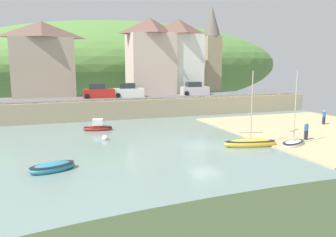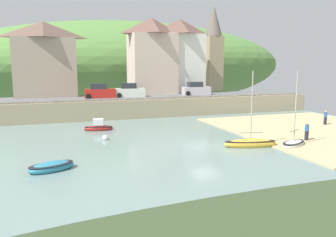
{
  "view_description": "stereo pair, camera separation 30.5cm",
  "coord_description": "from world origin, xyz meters",
  "px_view_note": "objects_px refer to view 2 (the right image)",
  "views": [
    {
      "loc": [
        -12.45,
        -25.35,
        6.79
      ],
      "look_at": [
        -2.49,
        2.62,
        2.07
      ],
      "focal_mm": 35.93,
      "sensor_mm": 36.0,
      "label": 1
    },
    {
      "loc": [
        -12.16,
        -25.45,
        6.79
      ],
      "look_at": [
        -2.49,
        2.62,
        2.07
      ],
      "focal_mm": 35.93,
      "sensor_mm": 36.0,
      "label": 2
    }
  ],
  "objects_px": {
    "church_with_spire": "(213,47)",
    "sailboat_tall_mast": "(250,143)",
    "waterfront_building_left": "(45,59)",
    "parked_car_end_of_row": "(196,89)",
    "parked_car_by_wall": "(130,91)",
    "mooring_buoy": "(105,138)",
    "sailboat_white_hull": "(293,143)",
    "parked_car_near_slipway": "(100,92)",
    "waterfront_building_right": "(180,56)",
    "person_near_water": "(325,117)",
    "waterfront_building_centre": "(152,56)",
    "person_on_slipway": "(307,130)",
    "motorboat_with_cabin": "(99,127)",
    "sailboat_nearest_shore": "(51,167)"
  },
  "relations": [
    {
      "from": "person_on_slipway",
      "to": "person_near_water",
      "type": "height_order",
      "value": "same"
    },
    {
      "from": "waterfront_building_centre",
      "to": "mooring_buoy",
      "type": "bearing_deg",
      "value": -117.31
    },
    {
      "from": "waterfront_building_centre",
      "to": "waterfront_building_right",
      "type": "relative_size",
      "value": 1.0
    },
    {
      "from": "sailboat_white_hull",
      "to": "parked_car_by_wall",
      "type": "relative_size",
      "value": 1.56
    },
    {
      "from": "sailboat_tall_mast",
      "to": "motorboat_with_cabin",
      "type": "bearing_deg",
      "value": 146.51
    },
    {
      "from": "church_with_spire",
      "to": "person_near_water",
      "type": "distance_m",
      "value": 26.47
    },
    {
      "from": "mooring_buoy",
      "to": "sailboat_nearest_shore",
      "type": "bearing_deg",
      "value": -120.39
    },
    {
      "from": "parked_car_near_slipway",
      "to": "church_with_spire",
      "type": "bearing_deg",
      "value": 25.31
    },
    {
      "from": "sailboat_tall_mast",
      "to": "parked_car_end_of_row",
      "type": "distance_m",
      "value": 23.05
    },
    {
      "from": "sailboat_nearest_shore",
      "to": "parked_car_end_of_row",
      "type": "bearing_deg",
      "value": 29.09
    },
    {
      "from": "waterfront_building_left",
      "to": "sailboat_tall_mast",
      "type": "bearing_deg",
      "value": -58.76
    },
    {
      "from": "sailboat_white_hull",
      "to": "parked_car_end_of_row",
      "type": "xyz_separation_m",
      "value": [
        1.27,
        23.43,
        2.95
      ]
    },
    {
      "from": "waterfront_building_left",
      "to": "person_near_water",
      "type": "height_order",
      "value": "waterfront_building_left"
    },
    {
      "from": "waterfront_building_left",
      "to": "parked_car_end_of_row",
      "type": "xyz_separation_m",
      "value": [
        21.1,
        -4.5,
        -4.47
      ]
    },
    {
      "from": "person_near_water",
      "to": "mooring_buoy",
      "type": "xyz_separation_m",
      "value": [
        -24.82,
        0.63,
        -0.81
      ]
    },
    {
      "from": "waterfront_building_left",
      "to": "sailboat_tall_mast",
      "type": "xyz_separation_m",
      "value": [
        16.29,
        -26.86,
        -7.37
      ]
    },
    {
      "from": "person_near_water",
      "to": "sailboat_tall_mast",
      "type": "bearing_deg",
      "value": -156.28
    },
    {
      "from": "sailboat_white_hull",
      "to": "person_near_water",
      "type": "bearing_deg",
      "value": 8.79
    },
    {
      "from": "parked_car_by_wall",
      "to": "mooring_buoy",
      "type": "height_order",
      "value": "parked_car_by_wall"
    },
    {
      "from": "parked_car_by_wall",
      "to": "mooring_buoy",
      "type": "relative_size",
      "value": 7.24
    },
    {
      "from": "church_with_spire",
      "to": "sailboat_tall_mast",
      "type": "distance_m",
      "value": 34.4
    },
    {
      "from": "waterfront_building_right",
      "to": "parked_car_by_wall",
      "type": "bearing_deg",
      "value": -154.12
    },
    {
      "from": "church_with_spire",
      "to": "sailboat_tall_mast",
      "type": "xyz_separation_m",
      "value": [
        -11.78,
        -30.86,
        -9.62
      ]
    },
    {
      "from": "waterfront_building_right",
      "to": "sailboat_white_hull",
      "type": "xyz_separation_m",
      "value": [
        -0.42,
        -27.93,
        -8.0
      ]
    },
    {
      "from": "sailboat_nearest_shore",
      "to": "person_on_slipway",
      "type": "bearing_deg",
      "value": -15.85
    },
    {
      "from": "person_on_slipway",
      "to": "motorboat_with_cabin",
      "type": "bearing_deg",
      "value": 146.24
    },
    {
      "from": "waterfront_building_left",
      "to": "motorboat_with_cabin",
      "type": "distance_m",
      "value": 17.74
    },
    {
      "from": "church_with_spire",
      "to": "parked_car_end_of_row",
      "type": "bearing_deg",
      "value": -129.37
    },
    {
      "from": "person_on_slipway",
      "to": "church_with_spire",
      "type": "bearing_deg",
      "value": 79.23
    },
    {
      "from": "waterfront_building_left",
      "to": "person_near_water",
      "type": "bearing_deg",
      "value": -34.81
    },
    {
      "from": "waterfront_building_right",
      "to": "parked_car_end_of_row",
      "type": "height_order",
      "value": "waterfront_building_right"
    },
    {
      "from": "church_with_spire",
      "to": "parked_car_end_of_row",
      "type": "distance_m",
      "value": 12.89
    },
    {
      "from": "waterfront_building_left",
      "to": "parked_car_end_of_row",
      "type": "height_order",
      "value": "waterfront_building_left"
    },
    {
      "from": "church_with_spire",
      "to": "person_on_slipway",
      "type": "bearing_deg",
      "value": -100.77
    },
    {
      "from": "church_with_spire",
      "to": "person_near_water",
      "type": "bearing_deg",
      "value": -85.62
    },
    {
      "from": "parked_car_by_wall",
      "to": "parked_car_end_of_row",
      "type": "xyz_separation_m",
      "value": [
        10.13,
        0.0,
        0.0
      ]
    },
    {
      "from": "sailboat_tall_mast",
      "to": "mooring_buoy",
      "type": "xyz_separation_m",
      "value": [
        -11.14,
        6.64,
        -0.13
      ]
    },
    {
      "from": "waterfront_building_left",
      "to": "sailboat_white_hull",
      "type": "distance_m",
      "value": 35.04
    },
    {
      "from": "parked_car_end_of_row",
      "to": "motorboat_with_cabin",
      "type": "bearing_deg",
      "value": -140.82
    },
    {
      "from": "person_on_slipway",
      "to": "mooring_buoy",
      "type": "distance_m",
      "value": 18.29
    },
    {
      "from": "sailboat_tall_mast",
      "to": "parked_car_near_slipway",
      "type": "bearing_deg",
      "value": 125.54
    },
    {
      "from": "parked_car_near_slipway",
      "to": "person_near_water",
      "type": "height_order",
      "value": "parked_car_near_slipway"
    },
    {
      "from": "parked_car_near_slipway",
      "to": "person_near_water",
      "type": "relative_size",
      "value": 2.59
    },
    {
      "from": "mooring_buoy",
      "to": "church_with_spire",
      "type": "bearing_deg",
      "value": 46.57
    },
    {
      "from": "parked_car_end_of_row",
      "to": "waterfront_building_centre",
      "type": "bearing_deg",
      "value": 145.8
    },
    {
      "from": "sailboat_white_hull",
      "to": "parked_car_by_wall",
      "type": "xyz_separation_m",
      "value": [
        -8.86,
        23.43,
        2.95
      ]
    },
    {
      "from": "sailboat_tall_mast",
      "to": "sailboat_white_hull",
      "type": "bearing_deg",
      "value": -4.18
    },
    {
      "from": "waterfront_building_left",
      "to": "parked_car_end_of_row",
      "type": "relative_size",
      "value": 2.45
    },
    {
      "from": "sailboat_white_hull",
      "to": "waterfront_building_right",
      "type": "bearing_deg",
      "value": 63.02
    },
    {
      "from": "waterfront_building_left",
      "to": "waterfront_building_right",
      "type": "distance_m",
      "value": 20.26
    }
  ]
}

